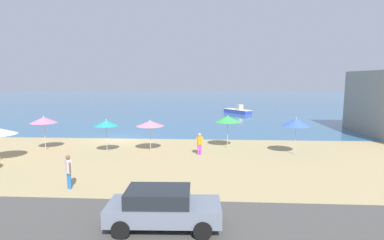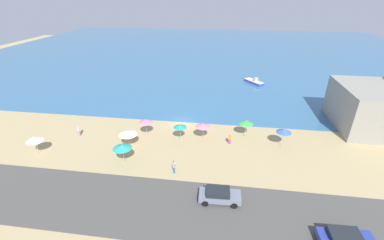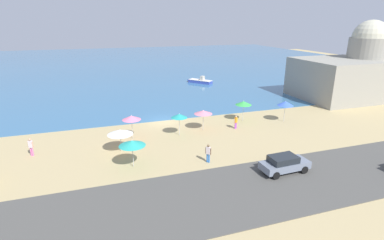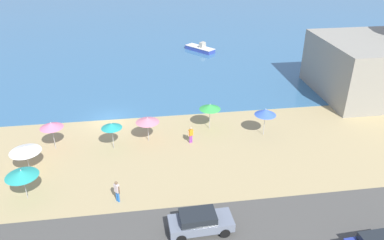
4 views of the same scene
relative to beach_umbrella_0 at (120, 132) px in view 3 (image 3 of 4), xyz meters
The scene contains 16 objects.
ground_plane 10.04m from the beach_umbrella_0, 53.37° to the left, with size 160.00×160.00×0.00m, color tan.
sea 63.20m from the beach_umbrella_0, 84.67° to the left, with size 150.00×110.00×0.05m, color #376892.
coastal_road 11.85m from the beach_umbrella_0, 59.87° to the right, with size 80.00×8.00×0.06m, color #4A4945.
beach_umbrella_0 is the anchor object (origin of this frame).
beach_umbrella_1 10.14m from the beach_umbrella_0, 18.59° to the left, with size 2.09×2.09×2.40m.
beach_umbrella_3 20.46m from the beach_umbrella_0, ahead, with size 1.97×1.97×2.70m.
beach_umbrella_4 16.21m from the beach_umbrella_0, 16.94° to the left, with size 2.01×2.01×2.61m.
beach_umbrella_5 3.40m from the beach_umbrella_0, 63.84° to the left, with size 1.97×1.97×2.64m.
beach_umbrella_6 3.65m from the beach_umbrella_0, 79.45° to the right, with size 2.27×2.27×2.52m.
beach_umbrella_7 6.97m from the beach_umbrella_0, 20.33° to the left, with size 1.79×1.79×2.52m.
bather_0 13.62m from the beach_umbrella_0, 10.11° to the left, with size 0.52×0.36×1.59m.
bather_1 8.65m from the beach_umbrella_0, 34.09° to the right, with size 0.42×0.44×1.72m.
bather_2 8.26m from the beach_umbrella_0, 168.53° to the left, with size 0.50×0.37×1.76m.
parked_car_1 15.10m from the beach_umbrella_0, 34.63° to the right, with size 4.14×1.93×1.46m.
skiff_nearshore 34.39m from the beach_umbrella_0, 57.34° to the left, with size 4.28×4.84×1.45m.
harbor_fortress 39.30m from the beach_umbrella_0, 15.50° to the left, with size 14.35×11.25×12.21m.
Camera 3 is at (-7.74, -35.21, 12.04)m, focal length 28.00 mm.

